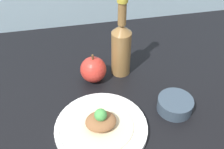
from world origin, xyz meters
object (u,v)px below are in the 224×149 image
(plated_food, at_px, (101,122))
(dipping_bowl, at_px, (175,105))
(apple, at_px, (93,70))
(cider_bottle, at_px, (121,47))
(plate, at_px, (101,128))

(plated_food, height_order, dipping_bowl, plated_food)
(plated_food, height_order, apple, apple)
(plated_food, bearing_deg, apple, 86.88)
(cider_bottle, height_order, dipping_bowl, cider_bottle)
(plated_food, xyz_separation_m, dipping_bowl, (0.21, 0.03, -0.01))
(cider_bottle, bearing_deg, plated_food, -114.90)
(plate, xyz_separation_m, dipping_bowl, (0.21, 0.03, 0.01))
(plate, bearing_deg, cider_bottle, 65.10)
(plate, bearing_deg, plated_food, 0.00)
(plate, xyz_separation_m, plated_food, (0.00, 0.00, 0.02))
(cider_bottle, bearing_deg, plate, -114.90)
(apple, bearing_deg, cider_bottle, 12.62)
(plate, height_order, plated_food, plated_food)
(plated_food, bearing_deg, cider_bottle, 65.10)
(plate, relative_size, apple, 2.48)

